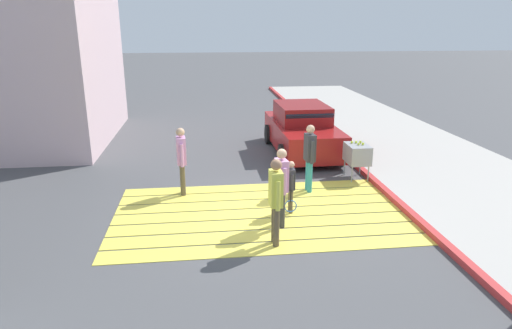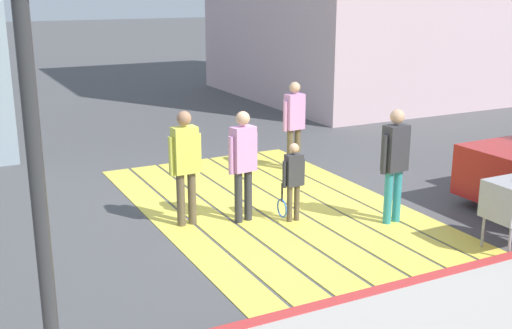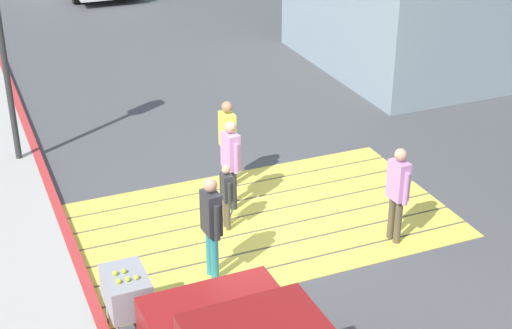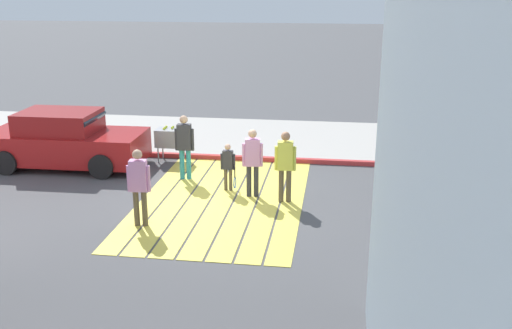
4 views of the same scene
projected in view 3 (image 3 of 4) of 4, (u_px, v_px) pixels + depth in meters
The scene contains 9 objects.
ground_plane at pixel (264, 221), 13.42m from camera, with size 120.00×120.00×0.00m, color #4C4C4F.
crosswalk_stripes at pixel (264, 221), 13.41m from camera, with size 6.40×3.80×0.01m.
curb_painted at pixel (76, 258), 12.26m from camera, with size 0.16×40.00×0.13m, color #BC3333.
tennis_ball_cart at pixel (126, 291), 10.40m from camera, with size 0.56×0.80×1.02m.
pedestrian_adult_lead at pixel (398, 188), 12.42m from camera, with size 0.25×0.49×1.68m.
pedestrian_adult_trailing at pixel (227, 138), 14.16m from camera, with size 0.23×0.50×1.70m.
pedestrian_adult_side at pixel (211, 221), 11.46m from camera, with size 0.24×0.50×1.70m.
pedestrian_teen_behind at pixel (231, 158), 13.42m from camera, with size 0.26×0.49×1.66m.
pedestrian_child_with_racket at pixel (226, 194), 12.91m from camera, with size 0.28×0.37×1.20m.
Camera 3 is at (-4.59, -10.63, 6.85)m, focal length 54.37 mm.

